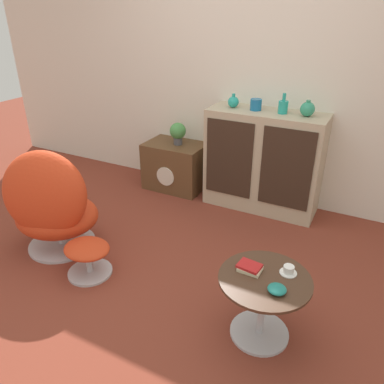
{
  "coord_description": "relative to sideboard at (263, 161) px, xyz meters",
  "views": [
    {
      "loc": [
        1.25,
        -1.82,
        1.84
      ],
      "look_at": [
        0.06,
        0.47,
        0.55
      ],
      "focal_mm": 35.0,
      "sensor_mm": 36.0,
      "label": 1
    }
  ],
  "objects": [
    {
      "name": "book_stack",
      "position": [
        0.43,
        -1.58,
        -0.03
      ],
      "size": [
        0.15,
        0.12,
        0.04
      ],
      "color": "beige",
      "rests_on": "coffee_table"
    },
    {
      "name": "vase_inner_left",
      "position": [
        -0.12,
        0.0,
        0.54
      ],
      "size": [
        0.11,
        0.11,
        0.1
      ],
      "color": "#196699",
      "rests_on": "sideboard"
    },
    {
      "name": "vase_inner_right",
      "position": [
        0.14,
        0.0,
        0.55
      ],
      "size": [
        0.09,
        0.09,
        0.18
      ],
      "color": "teal",
      "rests_on": "sideboard"
    },
    {
      "name": "ottoman",
      "position": [
        -0.81,
        -1.63,
        -0.3
      ],
      "size": [
        0.36,
        0.33,
        0.27
      ],
      "color": "#B7B7BC",
      "rests_on": "ground_plane"
    },
    {
      "name": "sideboard",
      "position": [
        0.0,
        0.0,
        0.0
      ],
      "size": [
        1.09,
        0.43,
        0.97
      ],
      "color": "tan",
      "rests_on": "ground_plane"
    },
    {
      "name": "potted_plant",
      "position": [
        -0.94,
        -0.01,
        0.16
      ],
      "size": [
        0.17,
        0.17,
        0.23
      ],
      "color": "#4C4C51",
      "rests_on": "tv_console"
    },
    {
      "name": "egg_chair",
      "position": [
        -1.25,
        -1.51,
        -0.08
      ],
      "size": [
        0.84,
        0.81,
        0.91
      ],
      "color": "#B7B7BC",
      "rests_on": "ground_plane"
    },
    {
      "name": "vase_leftmost",
      "position": [
        -0.34,
        0.0,
        0.54
      ],
      "size": [
        0.1,
        0.1,
        0.13
      ],
      "color": "teal",
      "rests_on": "sideboard"
    },
    {
      "name": "ground_plane",
      "position": [
        -0.31,
        -1.49,
        -0.49
      ],
      "size": [
        12.0,
        12.0,
        0.0
      ],
      "primitive_type": "plane",
      "color": "brown"
    },
    {
      "name": "teacup",
      "position": [
        0.64,
        -1.5,
        -0.03
      ],
      "size": [
        0.1,
        0.1,
        0.05
      ],
      "color": "white",
      "rests_on": "coffee_table"
    },
    {
      "name": "tv_console",
      "position": [
        -0.98,
        -0.01,
        -0.23
      ],
      "size": [
        0.64,
        0.44,
        0.51
      ],
      "color": "brown",
      "rests_on": "ground_plane"
    },
    {
      "name": "coffee_table",
      "position": [
        0.53,
        -1.6,
        -0.2
      ],
      "size": [
        0.54,
        0.54,
        0.44
      ],
      "color": "#B7B7BC",
      "rests_on": "ground_plane"
    },
    {
      "name": "bowl",
      "position": [
        0.62,
        -1.69,
        -0.03
      ],
      "size": [
        0.1,
        0.1,
        0.04
      ],
      "color": "#1E7A70",
      "rests_on": "coffee_table"
    },
    {
      "name": "wall_back",
      "position": [
        -0.31,
        0.24,
        0.81
      ],
      "size": [
        6.4,
        0.06,
        2.6
      ],
      "color": "silver",
      "rests_on": "ground_plane"
    },
    {
      "name": "vase_rightmost",
      "position": [
        0.35,
        0.0,
        0.55
      ],
      "size": [
        0.13,
        0.13,
        0.14
      ],
      "color": "#2D8E6B",
      "rests_on": "sideboard"
    }
  ]
}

